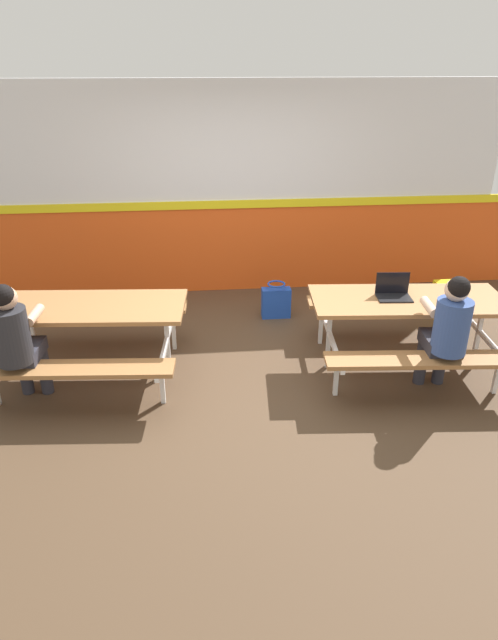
# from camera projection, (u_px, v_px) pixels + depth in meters

# --- Properties ---
(ground_plane) EXTENTS (10.00, 10.00, 0.02)m
(ground_plane) POSITION_uv_depth(u_px,v_px,m) (250.00, 376.00, 5.44)
(ground_plane) COLOR #4C3826
(accent_backdrop) EXTENTS (8.00, 0.14, 2.60)m
(accent_backdrop) POSITION_uv_depth(u_px,v_px,m) (232.00, 195.00, 6.95)
(accent_backdrop) COLOR #E55119
(accent_backdrop) RESTS_ON ground
(picnic_table_left) EXTENTS (1.89, 1.68, 0.74)m
(picnic_table_left) POSITION_uv_depth(u_px,v_px,m) (87.00, 321.00, 5.21)
(picnic_table_left) COLOR #9E6B3D
(picnic_table_left) RESTS_ON ground
(picnic_table_right) EXTENTS (1.89, 1.68, 0.74)m
(picnic_table_right) POSITION_uv_depth(u_px,v_px,m) (406.00, 314.00, 5.36)
(picnic_table_right) COLOR #9E6B3D
(picnic_table_right) RESTS_ON ground
(student_nearer) EXTENTS (0.38, 0.53, 1.21)m
(student_nearer) POSITION_uv_depth(u_px,v_px,m) (16.00, 336.00, 4.64)
(student_nearer) COLOR #2D2D38
(student_nearer) RESTS_ON ground
(student_further) EXTENTS (0.38, 0.53, 1.21)m
(student_further) POSITION_uv_depth(u_px,v_px,m) (448.00, 327.00, 4.80)
(student_further) COLOR #2D2D38
(student_further) RESTS_ON ground
(laptop_dark) EXTENTS (0.34, 0.24, 0.22)m
(laptop_dark) POSITION_uv_depth(u_px,v_px,m) (393.00, 292.00, 5.30)
(laptop_dark) COLOR black
(laptop_dark) RESTS_ON picnic_table_right
(backpack_dark) EXTENTS (0.30, 0.22, 0.44)m
(backpack_dark) POSITION_uv_depth(u_px,v_px,m) (445.00, 299.00, 6.58)
(backpack_dark) COLOR yellow
(backpack_dark) RESTS_ON ground
(tote_bag_bright) EXTENTS (0.34, 0.21, 0.43)m
(tote_bag_bright) POSITION_uv_depth(u_px,v_px,m) (276.00, 302.00, 6.58)
(tote_bag_bright) COLOR #1E47B2
(tote_bag_bright) RESTS_ON ground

